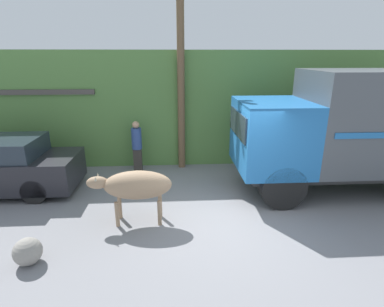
# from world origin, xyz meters

# --- Properties ---
(ground_plane) EXTENTS (60.00, 60.00, 0.00)m
(ground_plane) POSITION_xyz_m (0.00, 0.00, 0.00)
(ground_plane) COLOR gray
(hillside_embankment) EXTENTS (32.00, 6.87, 3.84)m
(hillside_embankment) POSITION_xyz_m (0.00, 7.14, 1.92)
(hillside_embankment) COLOR #568442
(hillside_embankment) RESTS_ON ground_plane
(building_backdrop) EXTENTS (4.42, 2.70, 2.64)m
(building_backdrop) POSITION_xyz_m (-5.95, 4.97, 1.34)
(building_backdrop) COLOR #8CC69E
(building_backdrop) RESTS_ON ground_plane
(cargo_truck) EXTENTS (6.06, 2.25, 3.32)m
(cargo_truck) POSITION_xyz_m (3.65, 1.34, 1.83)
(cargo_truck) COLOR #2D2D2D
(cargo_truck) RESTS_ON ground_plane
(brown_cow) EXTENTS (1.88, 0.65, 1.25)m
(brown_cow) POSITION_xyz_m (-2.11, -0.01, 0.91)
(brown_cow) COLOR #9E7F60
(brown_cow) RESTS_ON ground_plane
(pedestrian_on_hill) EXTENTS (0.33, 0.33, 1.69)m
(pedestrian_on_hill) POSITION_xyz_m (-2.44, 3.17, 0.94)
(pedestrian_on_hill) COLOR #38332D
(pedestrian_on_hill) RESTS_ON ground_plane
(utility_pole) EXTENTS (0.90, 0.23, 6.13)m
(utility_pole) POSITION_xyz_m (-0.98, 3.52, 3.18)
(utility_pole) COLOR brown
(utility_pole) RESTS_ON ground_plane
(roadside_rock) EXTENTS (0.51, 0.51, 0.51)m
(roadside_rock) POSITION_xyz_m (-3.95, -1.38, 0.26)
(roadside_rock) COLOR gray
(roadside_rock) RESTS_ON ground_plane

